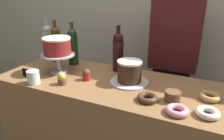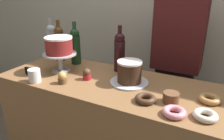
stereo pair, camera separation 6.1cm
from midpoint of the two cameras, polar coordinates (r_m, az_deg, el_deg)
The scene contains 20 objects.
back_wall at distance 2.07m, azimuth 9.69°, elevation 16.68°, with size 6.00×0.05×2.60m.
display_counter at distance 1.61m, azimuth -1.14°, elevation -17.60°, with size 1.51×0.57×0.89m.
cake_stand_pedestal at distance 1.55m, azimuth -15.08°, elevation 2.61°, with size 0.23×0.23×0.13m.
white_layer_cake at distance 1.53m, azimuth -15.43°, elevation 6.16°, with size 0.19×0.19×0.11m.
silver_serving_platter at distance 1.37m, azimuth 3.26°, elevation -3.14°, with size 0.24×0.24×0.01m.
chocolate_round_cake at distance 1.34m, azimuth 3.33°, elevation -0.31°, with size 0.15×0.15×0.13m.
wine_bottle_dark_red at distance 1.51m, azimuth 0.45°, elevation 4.97°, with size 0.08×0.08×0.33m.
wine_bottle_green at distance 1.68m, azimuth -11.33°, elevation 6.23°, with size 0.08×0.08×0.33m.
wine_bottle_clear at distance 1.90m, azimuth -17.49°, elevation 7.37°, with size 0.08×0.08×0.33m.
wine_bottle_amber at distance 1.79m, azimuth -15.44°, elevation 6.75°, with size 0.08×0.08×0.33m.
cupcake_caramel at distance 1.37m, azimuth -14.31°, elevation -2.34°, with size 0.06×0.06×0.07m.
cupcake_chocolate at distance 1.41m, azimuth -8.01°, elevation -1.27°, with size 0.06×0.06×0.07m.
donut_sugar at distance 1.11m, azimuth 22.45°, elevation -10.43°, with size 0.11×0.11×0.03m.
donut_chocolate at distance 1.16m, azimuth 7.85°, elevation -7.32°, with size 0.11×0.11×0.03m.
donut_maple at distance 1.27m, azimuth 23.12°, elevation -6.51°, with size 0.11×0.11×0.03m.
donut_pink at distance 1.08m, azimuth 15.23°, elevation -10.29°, with size 0.11×0.11×0.03m.
cookie_stack at distance 1.18m, azimuth 14.25°, elevation -6.71°, with size 0.08×0.08×0.05m.
price_sign_chalkboard at distance 1.57m, azimuth -22.57°, elevation -0.68°, with size 0.07×0.01×0.05m.
coffee_cup_ceramic at distance 1.43m, azimuth -21.20°, elevation -1.78°, with size 0.08×0.08×0.08m.
barista_figure at distance 1.80m, azimuth 14.72°, elevation 0.55°, with size 0.36×0.22×1.60m.
Camera 1 is at (0.53, -1.14, 1.46)m, focal length 34.66 mm.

